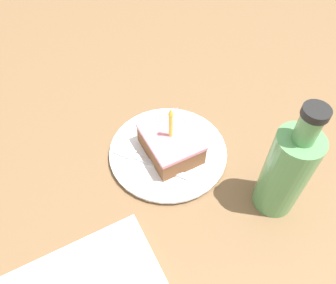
{
  "coord_description": "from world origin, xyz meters",
  "views": [
    {
      "loc": [
        0.18,
        0.37,
        0.55
      ],
      "look_at": [
        -0.01,
        0.01,
        0.04
      ],
      "focal_mm": 35.0,
      "sensor_mm": 36.0,
      "label": 1
    }
  ],
  "objects": [
    {
      "name": "cake_slice",
      "position": [
        -0.01,
        0.02,
        0.04
      ],
      "size": [
        0.1,
        0.12,
        0.12
      ],
      "color": "brown",
      "rests_on": "plate"
    },
    {
      "name": "plate",
      "position": [
        -0.01,
        0.01,
        0.01
      ],
      "size": [
        0.24,
        0.24,
        0.01
      ],
      "color": "silver",
      "rests_on": "ground_plane"
    },
    {
      "name": "ground_plane",
      "position": [
        0.0,
        0.0,
        -0.02
      ],
      "size": [
        2.4,
        2.4,
        0.04
      ],
      "color": "brown",
      "rests_on": "ground"
    },
    {
      "name": "bottle",
      "position": [
        -0.13,
        0.2,
        0.1
      ],
      "size": [
        0.08,
        0.08,
        0.25
      ],
      "color": "#599959",
      "rests_on": "ground_plane"
    },
    {
      "name": "fork",
      "position": [
        0.04,
        0.01,
        0.02
      ],
      "size": [
        0.11,
        0.15,
        0.0
      ],
      "color": "silver",
      "rests_on": "plate"
    }
  ]
}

